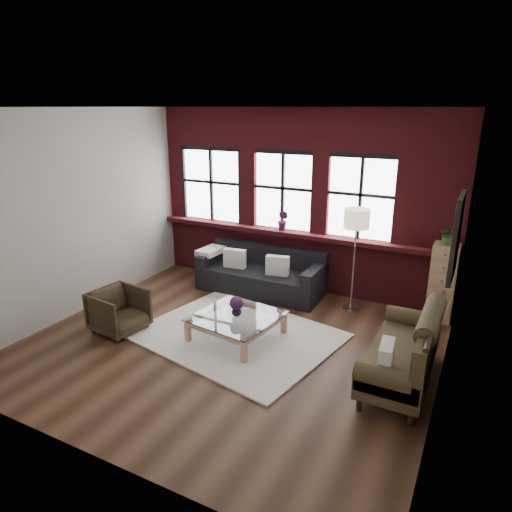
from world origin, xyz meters
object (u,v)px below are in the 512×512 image
at_px(vintage_settee, 402,345).
at_px(drawer_chest, 442,283).
at_px(dark_sofa, 261,271).
at_px(armchair, 119,311).
at_px(floor_lamp, 354,256).
at_px(coffee_table, 237,327).
at_px(vase, 236,311).

height_order(vintage_settee, drawer_chest, drawer_chest).
relative_size(dark_sofa, vintage_settee, 1.22).
bearing_deg(dark_sofa, armchair, -117.32).
relative_size(dark_sofa, floor_lamp, 1.21).
bearing_deg(drawer_chest, vintage_settee, -96.47).
xyz_separation_m(vintage_settee, coffee_table, (-2.30, 0.03, -0.31)).
bearing_deg(floor_lamp, vintage_settee, -58.04).
bearing_deg(dark_sofa, vase, -74.67).
height_order(vase, drawer_chest, drawer_chest).
bearing_deg(drawer_chest, dark_sofa, -174.82).
xyz_separation_m(dark_sofa, floor_lamp, (1.67, 0.01, 0.52)).
bearing_deg(dark_sofa, floor_lamp, 0.46).
distance_m(vintage_settee, drawer_chest, 2.04).
xyz_separation_m(armchair, floor_lamp, (2.86, 2.33, 0.60)).
height_order(dark_sofa, vase, dark_sofa).
bearing_deg(vase, armchair, -160.48).
bearing_deg(coffee_table, drawer_chest, 38.28).
xyz_separation_m(coffee_table, vase, (-0.00, -0.00, 0.26)).
distance_m(dark_sofa, vintage_settee, 3.28).
relative_size(vintage_settee, drawer_chest, 1.48).
relative_size(vase, floor_lamp, 0.08).
height_order(drawer_chest, floor_lamp, floor_lamp).
xyz_separation_m(coffee_table, floor_lamp, (1.19, 1.74, 0.75)).
height_order(coffee_table, floor_lamp, floor_lamp).
bearing_deg(dark_sofa, drawer_chest, 5.18).
relative_size(dark_sofa, vase, 14.63).
xyz_separation_m(vintage_settee, floor_lamp, (-1.10, 1.77, 0.44)).
xyz_separation_m(dark_sofa, vintage_settee, (2.77, -1.76, 0.08)).
bearing_deg(armchair, vase, -63.41).
relative_size(armchair, vase, 4.68).
height_order(dark_sofa, armchair, dark_sofa).
distance_m(armchair, drawer_chest, 4.94).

